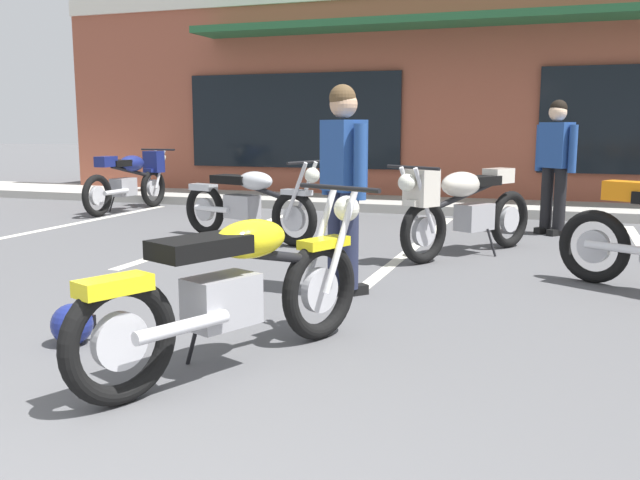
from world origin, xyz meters
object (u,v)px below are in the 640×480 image
object	(u,v)px
motorcycle_silver_naked	(463,206)
person_by_back_row	(343,177)
motorcycle_black_cruiser	(248,202)
person_in_black_shirt	(555,159)
helmet_on_pavement	(72,324)
motorcycle_blue_standard	(131,178)
motorcycle_foreground_classic	(236,287)

from	to	relation	value
motorcycle_silver_naked	person_by_back_row	world-z (taller)	person_by_back_row
motorcycle_black_cruiser	motorcycle_silver_naked	size ratio (longest dim) A/B	1.09
motorcycle_black_cruiser	person_in_black_shirt	bearing A→B (deg)	26.51
motorcycle_silver_naked	helmet_on_pavement	xyz separation A→B (m)	(-1.89, -3.82, -0.40)
motorcycle_black_cruiser	person_by_back_row	size ratio (longest dim) A/B	1.22
motorcycle_black_cruiser	helmet_on_pavement	bearing A→B (deg)	-80.70
motorcycle_blue_standard	person_by_back_row	size ratio (longest dim) A/B	1.26
motorcycle_foreground_classic	motorcycle_blue_standard	size ratio (longest dim) A/B	0.94
motorcycle_foreground_classic	person_by_back_row	xyz separation A→B (m)	(0.04, 1.87, 0.49)
person_in_black_shirt	helmet_on_pavement	world-z (taller)	person_in_black_shirt
motorcycle_foreground_classic	motorcycle_silver_naked	bearing A→B (deg)	79.13
motorcycle_blue_standard	motorcycle_silver_naked	bearing A→B (deg)	-22.34
motorcycle_blue_standard	motorcycle_black_cruiser	bearing A→B (deg)	-34.48
person_in_black_shirt	person_by_back_row	bearing A→B (deg)	-111.96
motorcycle_blue_standard	helmet_on_pavement	bearing A→B (deg)	-58.77
motorcycle_silver_naked	helmet_on_pavement	bearing A→B (deg)	-116.30
helmet_on_pavement	motorcycle_foreground_classic	bearing A→B (deg)	-1.21
motorcycle_foreground_classic	motorcycle_black_cruiser	xyz separation A→B (m)	(-1.81, 4.05, 0.00)
person_by_back_row	motorcycle_silver_naked	bearing A→B (deg)	70.59
motorcycle_foreground_classic	helmet_on_pavement	distance (m)	1.20
motorcycle_blue_standard	person_in_black_shirt	distance (m)	6.49
person_by_back_row	helmet_on_pavement	distance (m)	2.35
motorcycle_foreground_classic	motorcycle_black_cruiser	bearing A→B (deg)	114.08
motorcycle_silver_naked	person_by_back_row	size ratio (longest dim) A/B	1.12
motorcycle_foreground_classic	motorcycle_black_cruiser	size ratio (longest dim) A/B	0.97
person_in_black_shirt	person_by_back_row	distance (m)	4.18
motorcycle_foreground_classic	person_by_back_row	distance (m)	1.94
motorcycle_silver_naked	helmet_on_pavement	world-z (taller)	motorcycle_silver_naked
person_in_black_shirt	motorcycle_black_cruiser	bearing A→B (deg)	-153.49
motorcycle_foreground_classic	motorcycle_silver_naked	distance (m)	3.91
motorcycle_silver_naked	person_in_black_shirt	size ratio (longest dim) A/B	1.12
motorcycle_foreground_classic	person_by_back_row	bearing A→B (deg)	88.66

